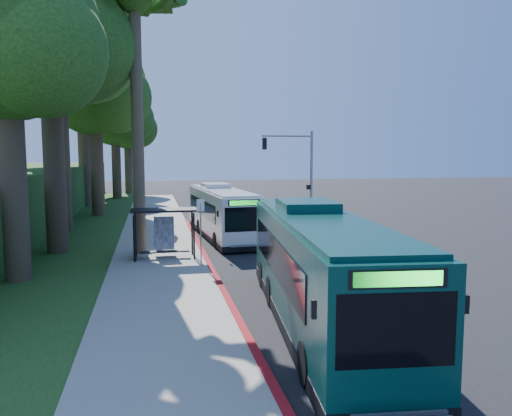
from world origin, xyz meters
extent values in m
plane|color=black|center=(0.00, 0.00, 0.00)|extent=(140.00, 140.00, 0.00)
cube|color=gray|center=(-7.30, 0.00, 0.06)|extent=(4.50, 70.00, 0.12)
cube|color=maroon|center=(-5.00, -4.00, 0.07)|extent=(0.25, 30.00, 0.13)
cube|color=#234719|center=(-13.00, 5.00, 0.03)|extent=(8.00, 70.00, 0.06)
cube|color=black|center=(-7.00, -3.00, 2.50)|extent=(3.20, 1.50, 0.10)
cube|color=black|center=(-8.45, -3.00, 1.20)|extent=(0.06, 1.30, 2.20)
cube|color=navy|center=(-7.00, -2.30, 1.25)|extent=(1.00, 0.12, 1.70)
cube|color=black|center=(-7.00, -3.10, 0.45)|extent=(2.40, 0.40, 0.06)
cube|color=black|center=(-8.40, -2.40, 1.20)|extent=(0.08, 0.08, 2.40)
cube|color=black|center=(-5.60, -2.40, 1.20)|extent=(0.08, 0.08, 2.40)
cube|color=black|center=(-8.40, -3.60, 1.20)|extent=(0.08, 0.08, 2.40)
cube|color=black|center=(-5.60, -3.60, 1.20)|extent=(0.08, 0.08, 2.40)
cylinder|color=gray|center=(-5.40, -5.00, 1.50)|extent=(0.06, 0.06, 3.00)
cube|color=white|center=(-5.40, -5.00, 2.90)|extent=(0.35, 0.04, 0.55)
cylinder|color=gray|center=(4.80, 10.00, 3.50)|extent=(0.20, 0.20, 7.00)
cylinder|color=gray|center=(2.80, 10.00, 6.60)|extent=(4.00, 0.14, 0.14)
cube|color=black|center=(1.00, 10.00, 6.00)|extent=(0.30, 0.30, 0.90)
cube|color=black|center=(4.55, 10.00, 2.60)|extent=(0.25, 0.25, 0.35)
cylinder|color=#4C3F2D|center=(-8.20, -1.50, 6.50)|extent=(0.60, 0.60, 13.00)
cylinder|color=#382B1E|center=(-12.50, 0.00, 5.25)|extent=(1.10, 1.10, 10.50)
sphere|color=#173D10|center=(-12.50, 0.00, 11.70)|extent=(8.00, 8.00, 8.00)
sphere|color=#173D10|center=(-10.90, -1.20, 10.50)|extent=(5.60, 5.60, 5.60)
sphere|color=#173D10|center=(-13.90, 1.40, 10.80)|extent=(5.20, 5.20, 5.20)
cylinder|color=#382B1E|center=(-13.50, 8.00, 5.95)|extent=(1.18, 1.18, 11.90)
sphere|color=#173D10|center=(-13.50, 8.00, 13.26)|extent=(10.00, 10.00, 10.00)
sphere|color=#173D10|center=(-11.50, 6.50, 11.90)|extent=(7.00, 7.00, 7.00)
sphere|color=#173D10|center=(-15.25, 9.75, 12.24)|extent=(6.50, 6.50, 6.50)
cylinder|color=#382B1E|center=(-12.00, 16.00, 4.90)|extent=(1.06, 1.06, 9.80)
sphere|color=#173D10|center=(-12.00, 16.00, 10.92)|extent=(8.40, 8.40, 8.40)
sphere|color=#173D10|center=(-10.32, 14.74, 9.80)|extent=(5.88, 5.88, 5.88)
sphere|color=#173D10|center=(-13.47, 17.47, 10.08)|extent=(5.46, 5.46, 5.46)
cylinder|color=#382B1E|center=(-14.00, 24.00, 5.60)|extent=(1.14, 1.14, 11.20)
sphere|color=#173D10|center=(-14.00, 24.00, 12.48)|extent=(9.60, 9.60, 9.60)
sphere|color=#173D10|center=(-12.08, 22.56, 11.20)|extent=(6.72, 6.72, 6.72)
sphere|color=#173D10|center=(-15.68, 25.68, 11.52)|extent=(6.24, 6.24, 6.24)
cylinder|color=#382B1E|center=(-11.50, 32.00, 4.55)|extent=(1.02, 1.02, 9.10)
sphere|color=#173D10|center=(-11.50, 32.00, 10.14)|extent=(8.00, 8.00, 8.00)
sphere|color=#173D10|center=(-9.90, 30.80, 9.10)|extent=(5.60, 5.60, 5.60)
sphere|color=#173D10|center=(-12.90, 33.40, 9.36)|extent=(5.20, 5.20, 5.20)
cylinder|color=#382B1E|center=(-10.50, 40.00, 4.20)|extent=(0.98, 0.98, 8.40)
sphere|color=#173D10|center=(-10.50, 40.00, 9.36)|extent=(7.00, 7.00, 7.00)
sphere|color=#173D10|center=(-9.10, 38.95, 8.40)|extent=(4.90, 4.90, 4.90)
sphere|color=#173D10|center=(-11.72, 41.23, 8.64)|extent=(4.55, 4.55, 4.55)
cylinder|color=#382B1E|center=(-13.00, -6.00, 4.55)|extent=(1.02, 1.02, 9.10)
sphere|color=#173D10|center=(-13.00, -6.00, 10.14)|extent=(7.20, 7.20, 7.20)
sphere|color=#173D10|center=(-11.56, -7.08, 9.10)|extent=(5.04, 5.04, 5.04)
cube|color=silver|center=(-3.31, 3.15, 1.63)|extent=(3.17, 11.15, 2.61)
cube|color=black|center=(-3.31, 3.15, 0.28)|extent=(3.19, 11.20, 0.32)
cube|color=black|center=(-3.35, 3.61, 1.88)|extent=(3.04, 8.74, 1.01)
cube|color=black|center=(-2.90, -2.29, 1.83)|extent=(2.06, 0.27, 1.28)
cube|color=black|center=(-3.72, 8.59, 1.93)|extent=(1.87, 0.25, 0.92)
cube|color=#19E533|center=(-2.90, -2.30, 2.70)|extent=(1.52, 0.21, 0.26)
cube|color=silver|center=(-3.31, 3.15, 2.98)|extent=(2.94, 10.58, 0.11)
cube|color=silver|center=(-3.45, 4.98, 3.14)|extent=(1.81, 2.41, 0.32)
cylinder|color=black|center=(-4.10, -0.44, 0.46)|extent=(0.34, 0.94, 0.92)
cylinder|color=black|center=(-1.99, -0.28, 0.46)|extent=(0.34, 0.94, 0.92)
cylinder|color=black|center=(-4.68, 7.24, 0.46)|extent=(0.34, 0.94, 0.92)
cylinder|color=black|center=(-2.57, 7.40, 0.46)|extent=(0.34, 0.94, 0.92)
cube|color=#09332E|center=(-2.60, -13.48, 1.81)|extent=(3.84, 12.41, 2.90)
cube|color=black|center=(-2.60, -13.48, 0.31)|extent=(3.87, 12.47, 0.36)
cube|color=black|center=(-2.55, -12.97, 2.09)|extent=(3.62, 9.75, 1.12)
cube|color=black|center=(-3.22, -19.50, 2.03)|extent=(2.28, 0.36, 1.42)
cube|color=black|center=(-1.98, -7.45, 2.14)|extent=(2.08, 0.34, 1.02)
cube|color=#19E533|center=(-3.23, -19.51, 3.00)|extent=(1.69, 0.28, 0.28)
cube|color=#09332E|center=(-2.60, -13.48, 3.31)|extent=(3.57, 11.78, 0.12)
cube|color=#09332E|center=(-2.39, -11.45, 3.48)|extent=(2.07, 2.72, 0.36)
cylinder|color=black|center=(-4.17, -17.24, 0.51)|extent=(0.41, 1.04, 1.02)
cylinder|color=black|center=(-1.83, -17.48, 0.51)|extent=(0.41, 1.04, 1.02)
cylinder|color=black|center=(-3.29, -8.74, 0.51)|extent=(0.41, 1.04, 1.02)
cylinder|color=black|center=(-0.95, -8.98, 0.51)|extent=(0.41, 1.04, 1.02)
imported|color=white|center=(0.69, 4.53, 0.75)|extent=(3.92, 5.86, 1.49)
camera|label=1|loc=(-7.55, -27.64, 5.26)|focal=35.00mm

